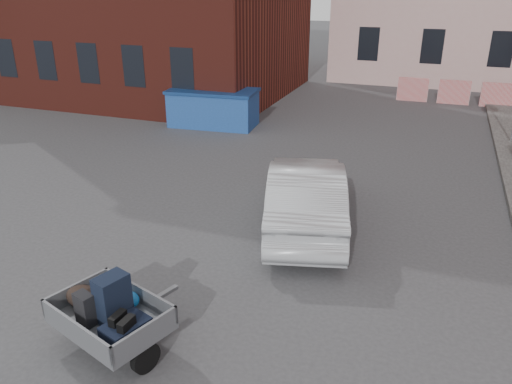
% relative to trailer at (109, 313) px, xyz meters
% --- Properties ---
extents(ground, '(120.00, 120.00, 0.00)m').
position_rel_trailer_xyz_m(ground, '(0.27, 3.16, -0.61)').
color(ground, '#38383A').
rests_on(ground, ground).
extents(barriers, '(4.70, 0.18, 1.00)m').
position_rel_trailer_xyz_m(barriers, '(4.47, 18.16, -0.11)').
color(barriers, red).
rests_on(barriers, ground).
extents(trailer, '(1.87, 1.97, 1.20)m').
position_rel_trailer_xyz_m(trailer, '(0.00, 0.00, 0.00)').
color(trailer, black).
rests_on(trailer, ground).
extents(dumpster, '(3.27, 1.90, 1.31)m').
position_rel_trailer_xyz_m(dumpster, '(-3.69, 11.43, 0.05)').
color(dumpster, '#224FA5').
rests_on(dumpster, ground).
extents(silver_car, '(2.63, 4.64, 1.45)m').
position_rel_trailer_xyz_m(silver_car, '(1.55, 4.76, 0.12)').
color(silver_car, '#B4B7BC').
rests_on(silver_car, ground).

